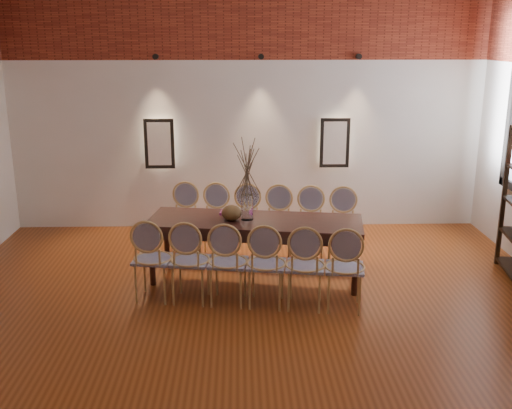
{
  "coord_description": "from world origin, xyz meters",
  "views": [
    {
      "loc": [
        -0.13,
        -5.35,
        2.85
      ],
      "look_at": [
        0.06,
        0.98,
        1.05
      ],
      "focal_mm": 42.0,
      "sensor_mm": 36.0,
      "label": 1
    }
  ],
  "objects_px": {
    "chair_near_d": "(266,264)",
    "chair_far_f": "(343,228)",
    "dining_table": "(255,250)",
    "bowl": "(232,213)",
    "chair_far_a": "(183,222)",
    "vase": "(247,207)",
    "chair_near_c": "(228,262)",
    "chair_near_f": "(345,268)",
    "chair_far_e": "(310,227)",
    "chair_near_a": "(153,259)",
    "chair_far_d": "(278,225)",
    "chair_near_e": "(305,266)",
    "chair_far_c": "(246,224)",
    "chair_far_b": "(214,223)",
    "chair_near_b": "(190,260)",
    "book": "(231,213)"
  },
  "relations": [
    {
      "from": "chair_near_d",
      "to": "chair_far_f",
      "type": "height_order",
      "value": "same"
    },
    {
      "from": "dining_table",
      "to": "bowl",
      "type": "relative_size",
      "value": 10.46
    },
    {
      "from": "chair_far_a",
      "to": "vase",
      "type": "bearing_deg",
      "value": 144.35
    },
    {
      "from": "chair_near_c",
      "to": "chair_far_a",
      "type": "bearing_deg",
      "value": 121.47
    },
    {
      "from": "chair_near_f",
      "to": "chair_far_e",
      "type": "distance_m",
      "value": 1.43
    },
    {
      "from": "chair_near_a",
      "to": "chair_far_d",
      "type": "distance_m",
      "value": 1.86
    },
    {
      "from": "chair_near_e",
      "to": "chair_far_c",
      "type": "xyz_separation_m",
      "value": [
        -0.62,
        1.48,
        0.0
      ]
    },
    {
      "from": "dining_table",
      "to": "chair_far_b",
      "type": "xyz_separation_m",
      "value": [
        -0.52,
        0.77,
        0.09
      ]
    },
    {
      "from": "chair_near_e",
      "to": "chair_far_f",
      "type": "height_order",
      "value": "same"
    },
    {
      "from": "chair_near_b",
      "to": "chair_near_f",
      "type": "relative_size",
      "value": 1.0
    },
    {
      "from": "vase",
      "to": "chair_near_d",
      "type": "bearing_deg",
      "value": -74.9
    },
    {
      "from": "chair_far_d",
      "to": "bowl",
      "type": "distance_m",
      "value": 0.95
    },
    {
      "from": "chair_near_a",
      "to": "book",
      "type": "relative_size",
      "value": 3.62
    },
    {
      "from": "chair_near_f",
      "to": "chair_near_b",
      "type": "bearing_deg",
      "value": 180.0
    },
    {
      "from": "chair_near_b",
      "to": "vase",
      "type": "relative_size",
      "value": 3.13
    },
    {
      "from": "dining_table",
      "to": "bowl",
      "type": "xyz_separation_m",
      "value": [
        -0.28,
        -0.01,
        0.46
      ]
    },
    {
      "from": "chair_far_c",
      "to": "chair_near_a",
      "type": "bearing_deg",
      "value": 58.53
    },
    {
      "from": "chair_far_a",
      "to": "chair_far_c",
      "type": "distance_m",
      "value": 0.84
    },
    {
      "from": "chair_far_a",
      "to": "chair_near_f",
      "type": "bearing_deg",
      "value": 146.84
    },
    {
      "from": "chair_far_a",
      "to": "chair_far_d",
      "type": "xyz_separation_m",
      "value": [
        1.24,
        -0.19,
        0.0
      ]
    },
    {
      "from": "chair_near_d",
      "to": "vase",
      "type": "distance_m",
      "value": 0.86
    },
    {
      "from": "dining_table",
      "to": "chair_near_e",
      "type": "xyz_separation_m",
      "value": [
        0.52,
        -0.77,
        0.09
      ]
    },
    {
      "from": "chair_near_f",
      "to": "chair_far_c",
      "type": "bearing_deg",
      "value": 132.56
    },
    {
      "from": "chair_near_e",
      "to": "book",
      "type": "relative_size",
      "value": 3.62
    },
    {
      "from": "chair_near_a",
      "to": "chair_near_c",
      "type": "distance_m",
      "value": 0.84
    },
    {
      "from": "chair_near_b",
      "to": "chair_far_f",
      "type": "distance_m",
      "value": 2.16
    },
    {
      "from": "chair_near_c",
      "to": "vase",
      "type": "distance_m",
      "value": 0.82
    },
    {
      "from": "chair_near_e",
      "to": "vase",
      "type": "xyz_separation_m",
      "value": [
        -0.61,
        0.78,
        0.43
      ]
    },
    {
      "from": "chair_far_b",
      "to": "book",
      "type": "relative_size",
      "value": 3.62
    },
    {
      "from": "chair_near_b",
      "to": "chair_far_a",
      "type": "height_order",
      "value": "same"
    },
    {
      "from": "chair_near_e",
      "to": "vase",
      "type": "height_order",
      "value": "vase"
    },
    {
      "from": "chair_near_d",
      "to": "chair_far_e",
      "type": "relative_size",
      "value": 1.0
    },
    {
      "from": "dining_table",
      "to": "chair_far_c",
      "type": "distance_m",
      "value": 0.72
    },
    {
      "from": "chair_near_a",
      "to": "chair_near_e",
      "type": "distance_m",
      "value": 1.67
    },
    {
      "from": "chair_near_a",
      "to": "chair_far_f",
      "type": "relative_size",
      "value": 1.0
    },
    {
      "from": "chair_far_f",
      "to": "chair_near_e",
      "type": "bearing_deg",
      "value": 72.98
    },
    {
      "from": "chair_far_b",
      "to": "chair_far_e",
      "type": "xyz_separation_m",
      "value": [
        1.24,
        -0.19,
        0.0
      ]
    },
    {
      "from": "chair_far_b",
      "to": "chair_far_d",
      "type": "xyz_separation_m",
      "value": [
        0.83,
        -0.13,
        0.0
      ]
    },
    {
      "from": "dining_table",
      "to": "chair_far_b",
      "type": "distance_m",
      "value": 0.93
    },
    {
      "from": "chair_near_a",
      "to": "chair_near_d",
      "type": "relative_size",
      "value": 1.0
    },
    {
      "from": "chair_near_d",
      "to": "chair_near_b",
      "type": "bearing_deg",
      "value": 180.0
    },
    {
      "from": "chair_far_c",
      "to": "chair_far_d",
      "type": "height_order",
      "value": "same"
    },
    {
      "from": "chair_near_a",
      "to": "chair_near_c",
      "type": "relative_size",
      "value": 1.0
    },
    {
      "from": "chair_near_f",
      "to": "chair_far_f",
      "type": "relative_size",
      "value": 1.0
    },
    {
      "from": "chair_near_b",
      "to": "chair_near_f",
      "type": "height_order",
      "value": "same"
    },
    {
      "from": "chair_near_a",
      "to": "chair_far_d",
      "type": "relative_size",
      "value": 1.0
    },
    {
      "from": "chair_near_b",
      "to": "chair_near_d",
      "type": "height_order",
      "value": "same"
    },
    {
      "from": "chair_near_a",
      "to": "chair_far_e",
      "type": "relative_size",
      "value": 1.0
    },
    {
      "from": "chair_far_b",
      "to": "chair_far_e",
      "type": "distance_m",
      "value": 1.25
    },
    {
      "from": "chair_near_e",
      "to": "chair_near_f",
      "type": "xyz_separation_m",
      "value": [
        0.41,
        -0.06,
        0.0
      ]
    }
  ]
}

